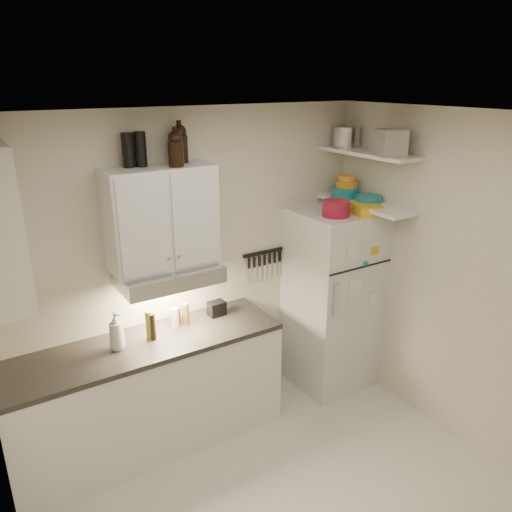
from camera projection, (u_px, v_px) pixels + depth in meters
ceiling at (310, 118)px, 2.50m from camera, size 3.20×3.00×0.02m
back_wall at (191, 269)px, 4.14m from camera, size 3.20×0.02×2.60m
left_wall at (1, 450)px, 2.13m from camera, size 0.02×3.00×2.60m
right_wall at (473, 289)px, 3.75m from camera, size 0.02×3.00×2.60m
base_cabinet at (149, 396)px, 3.91m from camera, size 2.10×0.60×0.88m
countertop at (145, 345)px, 3.75m from camera, size 2.10×0.62×0.04m
upper_cabinet at (162, 218)px, 3.67m from camera, size 0.80×0.33×0.75m
range_hood at (168, 275)px, 3.77m from camera, size 0.76×0.46×0.12m
fridge at (332, 299)px, 4.64m from camera, size 0.70×0.68×1.70m
shelf_hi at (369, 153)px, 4.18m from camera, size 0.30×0.95×0.03m
shelf_lo at (365, 204)px, 4.33m from camera, size 0.30×0.95×0.03m
knife_strip at (264, 252)px, 4.47m from camera, size 0.42×0.02×0.03m
dutch_oven at (336, 208)px, 4.16m from camera, size 0.28×0.28×0.13m
book_stack at (366, 209)px, 4.22m from camera, size 0.28×0.32×0.09m
spice_jar at (344, 209)px, 4.23m from camera, size 0.06×0.06×0.09m
stock_pot at (346, 137)px, 4.43m from camera, size 0.32×0.32×0.17m
tin_a at (384, 141)px, 4.06m from camera, size 0.24×0.23×0.19m
tin_b at (390, 143)px, 3.89m from camera, size 0.26×0.26×0.21m
bowl_teal at (345, 192)px, 4.51m from camera, size 0.24×0.24×0.10m
bowl_orange at (346, 184)px, 4.46m from camera, size 0.19×0.19×0.06m
bowl_yellow at (347, 178)px, 4.44m from camera, size 0.15×0.15×0.05m
plates at (368, 199)px, 4.33m from camera, size 0.25×0.25×0.06m
growler_a at (176, 148)px, 3.50m from camera, size 0.11×0.11×0.26m
growler_b at (180, 143)px, 3.66m from camera, size 0.13×0.13×0.28m
thermos_a at (140, 149)px, 3.50m from camera, size 0.10×0.10×0.24m
thermos_b at (128, 150)px, 3.47m from camera, size 0.10×0.10×0.24m
soap_bottle at (116, 329)px, 3.61m from camera, size 0.16×0.16×0.32m
pepper_mill at (186, 314)px, 4.00m from camera, size 0.06×0.06×0.18m
oil_bottle at (149, 326)px, 3.75m from camera, size 0.06×0.06×0.24m
vinegar_bottle at (153, 327)px, 3.75m from camera, size 0.05×0.05×0.21m
clear_bottle at (175, 319)px, 3.92m from camera, size 0.06×0.06×0.18m
red_jar at (176, 316)px, 4.00m from camera, size 0.09×0.09×0.15m
caddy at (217, 308)px, 4.16m from camera, size 0.14×0.11×0.12m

